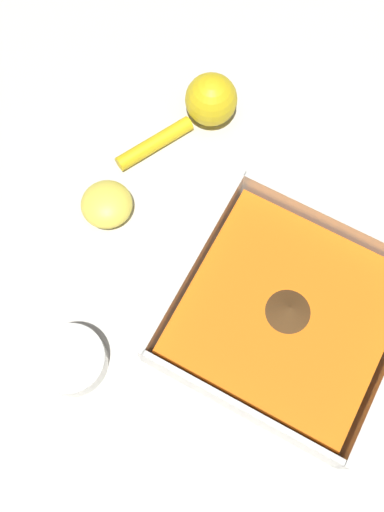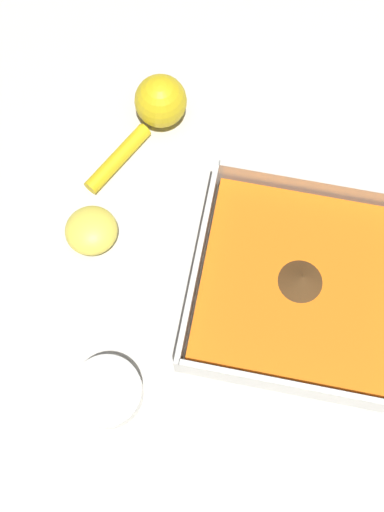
{
  "view_description": "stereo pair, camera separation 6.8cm",
  "coord_description": "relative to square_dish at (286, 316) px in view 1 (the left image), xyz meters",
  "views": [
    {
      "loc": [
        0.16,
        -0.02,
        0.67
      ],
      "look_at": [
        -0.04,
        -0.12,
        0.03
      ],
      "focal_mm": 42.0,
      "sensor_mm": 36.0,
      "label": 1
    },
    {
      "loc": [
        0.19,
        -0.08,
        0.67
      ],
      "look_at": [
        -0.04,
        -0.12,
        0.03
      ],
      "focal_mm": 42.0,
      "sensor_mm": 36.0,
      "label": 2
    }
  ],
  "objects": [
    {
      "name": "ground_plane",
      "position": [
        0.03,
        -0.0,
        -0.02
      ],
      "size": [
        4.0,
        4.0,
        0.0
      ],
      "primitive_type": "plane",
      "color": "beige"
    },
    {
      "name": "square_dish",
      "position": [
        0.0,
        0.0,
        0.0
      ],
      "size": [
        0.24,
        0.24,
        0.07
      ],
      "color": "silver",
      "rests_on": "ground_plane"
    },
    {
      "name": "spice_bowl",
      "position": [
        0.15,
        -0.18,
        -0.01
      ],
      "size": [
        0.08,
        0.08,
        0.03
      ],
      "color": "silver",
      "rests_on": "ground_plane"
    },
    {
      "name": "lemon_squeezer",
      "position": [
        -0.19,
        -0.21,
        0.01
      ],
      "size": [
        0.16,
        0.11,
        0.07
      ],
      "rotation": [
        0.0,
        0.0,
        2.67
      ],
      "color": "yellow",
      "rests_on": "ground_plane"
    },
    {
      "name": "lemon_half",
      "position": [
        -0.02,
        -0.25,
        -0.01
      ],
      "size": [
        0.06,
        0.06,
        0.03
      ],
      "color": "#EFDB4C",
      "rests_on": "ground_plane"
    }
  ]
}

